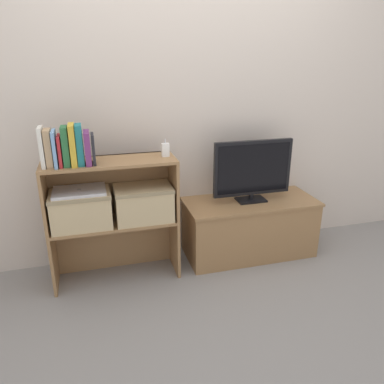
{
  "coord_description": "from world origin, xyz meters",
  "views": [
    {
      "loc": [
        -0.67,
        -2.26,
        1.54
      ],
      "look_at": [
        0.0,
        0.15,
        0.6
      ],
      "focal_mm": 35.0,
      "sensor_mm": 36.0,
      "label": 1
    }
  ],
  "objects_px": {
    "tv": "(253,170)",
    "tv_stand": "(249,227)",
    "book_charcoal": "(93,149)",
    "laptop": "(79,191)",
    "book_tan": "(49,148)",
    "book_skyblue": "(55,149)",
    "book_mustard": "(73,145)",
    "book_ivory": "(42,147)",
    "storage_basket_left": "(81,208)",
    "book_forest": "(65,146)",
    "book_plum": "(88,148)",
    "book_teal": "(80,145)",
    "book_crimson": "(60,151)",
    "baby_monitor": "(165,150)",
    "storage_basket_right": "(143,202)"
  },
  "relations": [
    {
      "from": "book_tan",
      "to": "storage_basket_left",
      "type": "distance_m",
      "value": 0.45
    },
    {
      "from": "book_skyblue",
      "to": "book_charcoal",
      "type": "height_order",
      "value": "book_skyblue"
    },
    {
      "from": "tv",
      "to": "book_forest",
      "type": "distance_m",
      "value": 1.35
    },
    {
      "from": "storage_basket_right",
      "to": "book_skyblue",
      "type": "bearing_deg",
      "value": -176.36
    },
    {
      "from": "book_plum",
      "to": "storage_basket_left",
      "type": "bearing_deg",
      "value": 157.09
    },
    {
      "from": "tv",
      "to": "book_crimson",
      "type": "relative_size",
      "value": 3.21
    },
    {
      "from": "storage_basket_left",
      "to": "storage_basket_right",
      "type": "distance_m",
      "value": 0.41
    },
    {
      "from": "book_ivory",
      "to": "book_teal",
      "type": "distance_m",
      "value": 0.22
    },
    {
      "from": "book_plum",
      "to": "tv",
      "type": "bearing_deg",
      "value": 5.26
    },
    {
      "from": "book_skyblue",
      "to": "book_mustard",
      "type": "relative_size",
      "value": 0.87
    },
    {
      "from": "book_ivory",
      "to": "book_charcoal",
      "type": "distance_m",
      "value": 0.3
    },
    {
      "from": "book_skyblue",
      "to": "book_crimson",
      "type": "bearing_deg",
      "value": 0.0
    },
    {
      "from": "book_ivory",
      "to": "laptop",
      "type": "bearing_deg",
      "value": 10.28
    },
    {
      "from": "book_crimson",
      "to": "storage_basket_left",
      "type": "xyz_separation_m",
      "value": [
        0.09,
        0.03,
        -0.4
      ]
    },
    {
      "from": "laptop",
      "to": "book_crimson",
      "type": "bearing_deg",
      "value": -158.45
    },
    {
      "from": "tv",
      "to": "tv_stand",
      "type": "bearing_deg",
      "value": 90.0
    },
    {
      "from": "book_plum",
      "to": "laptop",
      "type": "relative_size",
      "value": 0.62
    },
    {
      "from": "tv",
      "to": "book_skyblue",
      "type": "xyz_separation_m",
      "value": [
        -1.37,
        -0.11,
        0.28
      ]
    },
    {
      "from": "storage_basket_left",
      "to": "book_plum",
      "type": "bearing_deg",
      "value": -22.91
    },
    {
      "from": "book_forest",
      "to": "book_charcoal",
      "type": "bearing_deg",
      "value": 0.0
    },
    {
      "from": "book_charcoal",
      "to": "laptop",
      "type": "distance_m",
      "value": 0.31
    },
    {
      "from": "book_mustard",
      "to": "baby_monitor",
      "type": "bearing_deg",
      "value": 4.72
    },
    {
      "from": "book_skyblue",
      "to": "baby_monitor",
      "type": "distance_m",
      "value": 0.7
    },
    {
      "from": "book_tan",
      "to": "book_skyblue",
      "type": "relative_size",
      "value": 1.04
    },
    {
      "from": "book_tan",
      "to": "book_forest",
      "type": "height_order",
      "value": "book_forest"
    },
    {
      "from": "tv",
      "to": "book_forest",
      "type": "bearing_deg",
      "value": -175.26
    },
    {
      "from": "baby_monitor",
      "to": "storage_basket_right",
      "type": "xyz_separation_m",
      "value": [
        -0.17,
        -0.02,
        -0.35
      ]
    },
    {
      "from": "book_mustard",
      "to": "book_plum",
      "type": "bearing_deg",
      "value": 0.0
    },
    {
      "from": "book_plum",
      "to": "tv_stand",
      "type": "bearing_deg",
      "value": 5.33
    },
    {
      "from": "book_crimson",
      "to": "book_forest",
      "type": "xyz_separation_m",
      "value": [
        0.04,
        0.0,
        0.03
      ]
    },
    {
      "from": "book_forest",
      "to": "book_plum",
      "type": "height_order",
      "value": "book_forest"
    },
    {
      "from": "tv_stand",
      "to": "laptop",
      "type": "xyz_separation_m",
      "value": [
        -1.26,
        -0.08,
        0.46
      ]
    },
    {
      "from": "tv",
      "to": "baby_monitor",
      "type": "bearing_deg",
      "value": -174.94
    },
    {
      "from": "book_tan",
      "to": "book_charcoal",
      "type": "bearing_deg",
      "value": 0.0
    },
    {
      "from": "book_forest",
      "to": "book_plum",
      "type": "relative_size",
      "value": 1.17
    },
    {
      "from": "book_mustard",
      "to": "storage_basket_right",
      "type": "bearing_deg",
      "value": 4.56
    },
    {
      "from": "book_mustard",
      "to": "storage_basket_left",
      "type": "distance_m",
      "value": 0.43
    },
    {
      "from": "book_teal",
      "to": "laptop",
      "type": "xyz_separation_m",
      "value": [
        -0.03,
        0.03,
        -0.31
      ]
    },
    {
      "from": "book_skyblue",
      "to": "storage_basket_left",
      "type": "relative_size",
      "value": 0.56
    },
    {
      "from": "book_teal",
      "to": "tv",
      "type": "bearing_deg",
      "value": 5.06
    },
    {
      "from": "book_charcoal",
      "to": "laptop",
      "type": "height_order",
      "value": "book_charcoal"
    },
    {
      "from": "tv_stand",
      "to": "book_ivory",
      "type": "distance_m",
      "value": 1.64
    },
    {
      "from": "book_forest",
      "to": "book_charcoal",
      "type": "xyz_separation_m",
      "value": [
        0.16,
        0.0,
        -0.03
      ]
    },
    {
      "from": "tv_stand",
      "to": "book_tan",
      "type": "xyz_separation_m",
      "value": [
        -1.41,
        -0.11,
        0.76
      ]
    },
    {
      "from": "tv_stand",
      "to": "baby_monitor",
      "type": "relative_size",
      "value": 8.59
    },
    {
      "from": "book_skyblue",
      "to": "tv_stand",
      "type": "bearing_deg",
      "value": 4.59
    },
    {
      "from": "tv",
      "to": "book_mustard",
      "type": "bearing_deg",
      "value": -175.1
    },
    {
      "from": "book_forest",
      "to": "tv_stand",
      "type": "bearing_deg",
      "value": 4.81
    },
    {
      "from": "book_crimson",
      "to": "book_mustard",
      "type": "distance_m",
      "value": 0.08
    },
    {
      "from": "book_ivory",
      "to": "book_crimson",
      "type": "distance_m",
      "value": 0.1
    }
  ]
}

